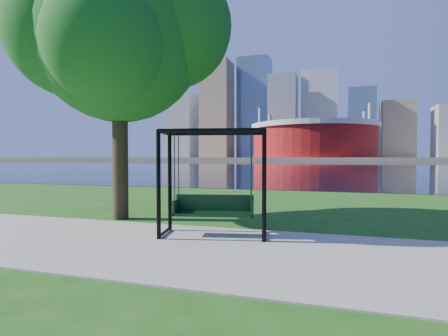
% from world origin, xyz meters
% --- Properties ---
extents(ground, '(900.00, 900.00, 0.00)m').
position_xyz_m(ground, '(0.00, 0.00, 0.00)').
color(ground, '#1E5114').
rests_on(ground, ground).
extents(path, '(120.00, 4.00, 0.03)m').
position_xyz_m(path, '(0.00, -0.50, 0.01)').
color(path, '#9E937F').
rests_on(path, ground).
extents(river, '(900.00, 180.00, 0.02)m').
position_xyz_m(river, '(0.00, 102.00, 0.01)').
color(river, black).
rests_on(river, ground).
extents(far_bank, '(900.00, 228.00, 2.00)m').
position_xyz_m(far_bank, '(0.00, 306.00, 1.00)').
color(far_bank, '#937F60').
rests_on(far_bank, ground).
extents(stadium, '(83.00, 83.00, 32.00)m').
position_xyz_m(stadium, '(-10.00, 235.00, 14.23)').
color(stadium, maroon).
rests_on(stadium, far_bank).
extents(skyline, '(392.00, 66.00, 96.50)m').
position_xyz_m(skyline, '(-4.27, 319.39, 35.89)').
color(skyline, gray).
rests_on(skyline, far_bank).
extents(swing, '(2.46, 1.42, 2.37)m').
position_xyz_m(swing, '(-0.61, 0.63, 1.14)').
color(swing, black).
rests_on(swing, ground).
extents(park_tree, '(6.13, 5.54, 7.62)m').
position_xyz_m(park_tree, '(-3.94, 2.03, 5.29)').
color(park_tree, '#2D2313').
rests_on(park_tree, ground).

